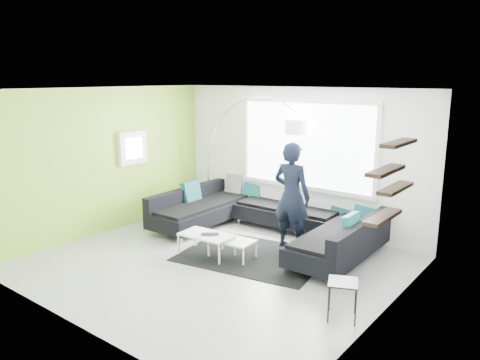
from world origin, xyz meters
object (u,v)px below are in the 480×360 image
(side_table, at_px, (342,300))
(coffee_table, at_px, (219,246))
(sectional_sofa, at_px, (266,220))
(person, at_px, (292,196))
(laptop, at_px, (210,235))
(arc_lamp, at_px, (208,155))

(side_table, bearing_deg, coffee_table, 165.98)
(sectional_sofa, xyz_separation_m, person, (0.60, -0.11, 0.57))
(side_table, bearing_deg, sectional_sofa, 142.90)
(sectional_sofa, height_order, side_table, sectional_sofa)
(coffee_table, bearing_deg, side_table, -18.91)
(person, height_order, laptop, person)
(coffee_table, distance_m, person, 1.52)
(arc_lamp, bearing_deg, side_table, -32.58)
(sectional_sofa, relative_size, laptop, 11.28)
(coffee_table, bearing_deg, arc_lamp, 130.58)
(person, relative_size, laptop, 5.30)
(side_table, xyz_separation_m, person, (-1.83, 1.74, 0.70))
(sectional_sofa, relative_size, person, 2.13)
(coffee_table, height_order, arc_lamp, arc_lamp)
(sectional_sofa, height_order, arc_lamp, arc_lamp)
(laptop, bearing_deg, arc_lamp, 94.72)
(arc_lamp, xyz_separation_m, laptop, (1.76, -1.95, -0.92))
(arc_lamp, bearing_deg, coffee_table, -47.96)
(laptop, bearing_deg, sectional_sofa, 42.35)
(arc_lamp, relative_size, side_table, 5.27)
(arc_lamp, bearing_deg, sectional_sofa, -20.93)
(arc_lamp, relative_size, person, 1.38)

